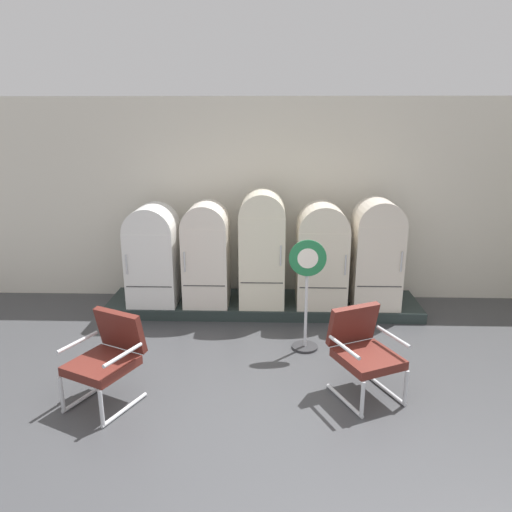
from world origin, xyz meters
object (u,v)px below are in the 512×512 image
at_px(refrigerator_2, 262,245).
at_px(sign_stand, 306,298).
at_px(refrigerator_0, 153,252).
at_px(armchair_right, 363,348).
at_px(refrigerator_1, 206,251).
at_px(refrigerator_3, 322,253).
at_px(refrigerator_4, 377,250).
at_px(armchair_left, 108,355).

xyz_separation_m(refrigerator_2, sign_stand, (0.55, -1.15, -0.35)).
distance_m(refrigerator_2, sign_stand, 1.33).
height_order(refrigerator_0, armchair_right, refrigerator_0).
distance_m(refrigerator_1, refrigerator_3, 1.64).
height_order(refrigerator_4, sign_stand, refrigerator_4).
relative_size(refrigerator_2, refrigerator_4, 1.07).
xyz_separation_m(refrigerator_1, armchair_left, (-0.69, -2.34, -0.42)).
bearing_deg(refrigerator_3, armchair_left, -134.88).
distance_m(refrigerator_0, refrigerator_3, 2.41).
height_order(armchair_left, sign_stand, sign_stand).
bearing_deg(armchair_right, armchair_left, -175.04).
bearing_deg(armchair_left, refrigerator_0, 92.00).
height_order(refrigerator_4, armchair_right, refrigerator_4).
bearing_deg(sign_stand, refrigerator_0, 151.27).
bearing_deg(refrigerator_4, refrigerator_1, 179.73).
bearing_deg(refrigerator_2, armchair_left, -122.22).
bearing_deg(refrigerator_1, refrigerator_4, -0.27).
xyz_separation_m(refrigerator_0, refrigerator_2, (1.56, -0.01, 0.12)).
height_order(refrigerator_2, armchair_right, refrigerator_2).
height_order(refrigerator_0, refrigerator_3, refrigerator_3).
relative_size(refrigerator_1, refrigerator_4, 0.96).
distance_m(refrigerator_1, refrigerator_2, 0.80).
bearing_deg(refrigerator_1, sign_stand, -40.25).
relative_size(refrigerator_0, armchair_left, 1.57).
bearing_deg(refrigerator_3, refrigerator_0, 179.39).
bearing_deg(armchair_left, refrigerator_2, 57.78).
distance_m(refrigerator_0, armchair_right, 3.41).
bearing_deg(refrigerator_0, refrigerator_1, -1.43).
distance_m(refrigerator_2, armchair_left, 2.83).
relative_size(refrigerator_0, refrigerator_3, 0.97).
bearing_deg(refrigerator_4, refrigerator_0, 179.45).
relative_size(refrigerator_3, sign_stand, 1.05).
distance_m(armchair_left, sign_stand, 2.37).
bearing_deg(refrigerator_0, sign_stand, -28.73).
bearing_deg(sign_stand, armchair_left, -149.55).
bearing_deg(refrigerator_1, refrigerator_2, 0.86).
xyz_separation_m(refrigerator_2, armchair_left, (-1.48, -2.35, -0.51)).
distance_m(refrigerator_0, refrigerator_2, 1.57).
bearing_deg(refrigerator_0, refrigerator_3, -0.61).
bearing_deg(armchair_left, refrigerator_3, 45.12).
xyz_separation_m(refrigerator_3, sign_stand, (-0.29, -1.14, -0.25)).
xyz_separation_m(refrigerator_0, refrigerator_4, (3.17, -0.03, 0.06)).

